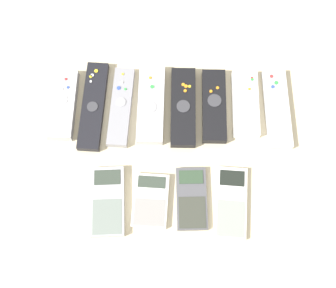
{
  "coord_description": "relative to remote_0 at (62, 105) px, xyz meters",
  "views": [
    {
      "loc": [
        0.0,
        -0.31,
        1.0
      ],
      "look_at": [
        0.0,
        0.03,
        0.01
      ],
      "focal_mm": 50.0,
      "sensor_mm": 36.0,
      "label": 1
    }
  ],
  "objects": [
    {
      "name": "calculator_2",
      "position": [
        0.3,
        -0.22,
        -0.01
      ],
      "size": [
        0.07,
        0.14,
        0.01
      ],
      "rotation": [
        0.0,
        0.0,
        0.03
      ],
      "color": "#4C4C51",
      "rests_on": "ground_plane"
    },
    {
      "name": "remote_5",
      "position": [
        0.35,
        0.0,
        -0.0
      ],
      "size": [
        0.05,
        0.18,
        0.02
      ],
      "rotation": [
        0.0,
        0.0,
        -0.01
      ],
      "color": "black",
      "rests_on": "ground_plane"
    },
    {
      "name": "ground_plane",
      "position": [
        0.25,
        -0.12,
        -0.01
      ],
      "size": [
        3.0,
        3.0,
        0.0
      ],
      "primitive_type": "plane",
      "color": "beige"
    },
    {
      "name": "remote_7",
      "position": [
        0.49,
        -0.0,
        -0.0
      ],
      "size": [
        0.06,
        0.19,
        0.02
      ],
      "rotation": [
        0.0,
        0.0,
        0.03
      ],
      "color": "silver",
      "rests_on": "ground_plane"
    },
    {
      "name": "calculator_0",
      "position": [
        0.11,
        -0.22,
        -0.0
      ],
      "size": [
        0.08,
        0.15,
        0.02
      ],
      "rotation": [
        0.0,
        0.0,
        0.05
      ],
      "color": "#B2B2B7",
      "rests_on": "ground_plane"
    },
    {
      "name": "calculator_1",
      "position": [
        0.21,
        -0.22,
        -0.01
      ],
      "size": [
        0.08,
        0.12,
        0.01
      ],
      "rotation": [
        0.0,
        0.0,
        -0.06
      ],
      "color": "silver",
      "rests_on": "ground_plane"
    },
    {
      "name": "remote_4",
      "position": [
        0.28,
        -0.0,
        -0.0
      ],
      "size": [
        0.06,
        0.19,
        0.02
      ],
      "rotation": [
        0.0,
        0.0,
        -0.01
      ],
      "color": "black",
      "rests_on": "ground_plane"
    },
    {
      "name": "remote_3",
      "position": [
        0.2,
        0.0,
        -0.0
      ],
      "size": [
        0.06,
        0.19,
        0.02
      ],
      "rotation": [
        0.0,
        0.0,
        -0.02
      ],
      "color": "#B7B7BC",
      "rests_on": "ground_plane"
    },
    {
      "name": "remote_6",
      "position": [
        0.42,
        0.01,
        -0.0
      ],
      "size": [
        0.06,
        0.16,
        0.02
      ],
      "rotation": [
        0.0,
        0.0,
        -0.01
      ],
      "color": "white",
      "rests_on": "ground_plane"
    },
    {
      "name": "remote_0",
      "position": [
        0.0,
        0.0,
        0.0
      ],
      "size": [
        0.06,
        0.17,
        0.03
      ],
      "rotation": [
        0.0,
        0.0,
        -0.03
      ],
      "color": "#B7B7BC",
      "rests_on": "ground_plane"
    },
    {
      "name": "remote_2",
      "position": [
        0.13,
        -0.0,
        -0.0
      ],
      "size": [
        0.06,
        0.19,
        0.02
      ],
      "rotation": [
        0.0,
        0.0,
        -0.06
      ],
      "color": "gray",
      "rests_on": "ground_plane"
    },
    {
      "name": "remote_1",
      "position": [
        0.07,
        -0.0,
        -0.0
      ],
      "size": [
        0.06,
        0.22,
        0.02
      ],
      "rotation": [
        0.0,
        0.0,
        -0.05
      ],
      "color": "black",
      "rests_on": "ground_plane"
    },
    {
      "name": "calculator_3",
      "position": [
        0.38,
        -0.22,
        -0.01
      ],
      "size": [
        0.08,
        0.16,
        0.01
      ],
      "rotation": [
        0.0,
        0.0,
        -0.06
      ],
      "color": "silver",
      "rests_on": "ground_plane"
    }
  ]
}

